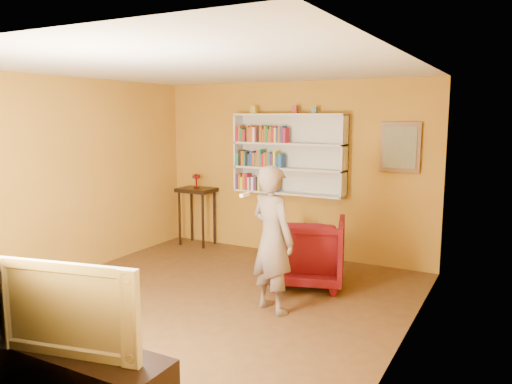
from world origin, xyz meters
TOP-DOWN VIEW (x-y plane):
  - room_shell at (0.00, 0.00)m, footprint 5.30×5.80m
  - bookshelf at (0.00, 2.41)m, footprint 1.80×0.29m
  - books_row_lower at (-0.50, 2.30)m, footprint 0.72×0.19m
  - books_row_middle at (-0.46, 2.31)m, footprint 0.80×0.19m
  - books_row_upper at (-0.43, 2.30)m, footprint 0.86×0.19m
  - ornament_left at (-0.60, 2.35)m, footprint 0.08×0.08m
  - ornament_centre at (0.10, 2.35)m, footprint 0.08×0.08m
  - ornament_right at (0.41, 2.35)m, footprint 0.07×0.07m
  - framed_painting at (1.65, 2.46)m, footprint 0.55×0.05m
  - console_table at (-1.65, 2.25)m, footprint 0.60×0.45m
  - ruby_lustre at (-1.65, 2.25)m, footprint 0.15×0.15m
  - armchair at (0.77, 1.27)m, footprint 1.20×1.22m
  - person at (0.78, 0.24)m, footprint 0.71×0.59m
  - game_remote at (0.63, -0.11)m, footprint 0.04×0.15m
  - tv_cabinet at (0.45, -2.25)m, footprint 1.50×0.45m
  - television at (0.45, -2.25)m, footprint 1.18×0.40m

SIDE VIEW (x-z plane):
  - tv_cabinet at x=0.45m, z-range 0.00..0.54m
  - armchair at x=0.77m, z-range 0.00..0.89m
  - console_table at x=-1.65m, z-range 0.32..1.29m
  - person at x=0.78m, z-range 0.00..1.65m
  - television at x=0.45m, z-range 0.54..1.21m
  - room_shell at x=0.00m, z-range -0.42..2.46m
  - books_row_lower at x=-0.50m, z-range 1.00..1.26m
  - ruby_lustre at x=-1.65m, z-range 1.03..1.26m
  - game_remote at x=0.63m, z-range 1.35..1.38m
  - books_row_middle at x=-0.46m, z-range 1.37..1.64m
  - bookshelf at x=0.00m, z-range 0.98..2.21m
  - framed_painting at x=1.65m, z-range 1.40..2.10m
  - books_row_upper at x=-0.43m, z-range 1.76..2.02m
  - ornament_right at x=0.41m, z-range 2.21..2.31m
  - ornament_centre at x=0.10m, z-range 2.21..2.33m
  - ornament_left at x=-0.60m, z-range 2.21..2.33m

